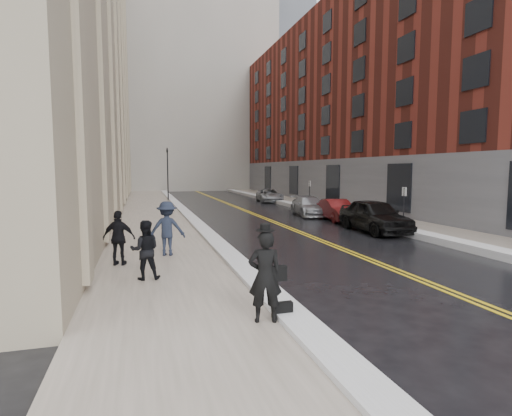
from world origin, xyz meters
TOP-DOWN VIEW (x-y plane):
  - ground at (0.00, 0.00)m, footprint 160.00×160.00m
  - sidewalk_left at (-4.50, 16.00)m, footprint 4.00×64.00m
  - sidewalk_right at (9.00, 16.00)m, footprint 3.00×64.00m
  - lane_stripe_a at (2.38, 16.00)m, footprint 0.12×64.00m
  - lane_stripe_b at (2.62, 16.00)m, footprint 0.12×64.00m
  - snow_ridge_left at (-2.20, 16.00)m, footprint 0.70×60.80m
  - snow_ridge_right at (7.15, 16.00)m, footprint 0.85×60.80m
  - building_right at (17.50, 23.00)m, footprint 14.00×50.00m
  - tower_far_center at (1.00, 56.00)m, footprint 28.00×16.00m
  - tower_far_right at (14.00, 66.00)m, footprint 22.00×18.00m
  - tower_far_left at (-12.00, 72.00)m, footprint 22.00×18.00m
  - traffic_signal at (-2.60, 30.00)m, footprint 0.18×0.15m
  - parking_sign_near at (7.90, 8.00)m, footprint 0.06×0.35m
  - parking_sign_far at (7.90, 20.00)m, footprint 0.06×0.35m
  - car_black at (6.13, 7.88)m, footprint 2.15×4.93m
  - car_maroon at (6.43, 12.49)m, footprint 1.77×4.08m
  - car_silver_near at (5.84, 15.33)m, footprint 2.34×4.64m
  - car_silver_far at (6.80, 27.02)m, footprint 2.71×4.82m
  - pedestrian_main at (-2.80, -2.28)m, footprint 0.74×0.57m
  - pedestrian_a at (-5.03, 1.53)m, footprint 0.81×0.65m
  - pedestrian_b at (-4.26, 4.48)m, footprint 1.33×0.91m
  - pedestrian_c at (-5.79, 3.43)m, footprint 1.08×0.68m

SIDE VIEW (x-z plane):
  - ground at x=0.00m, z-range 0.00..0.00m
  - lane_stripe_a at x=2.38m, z-range 0.00..0.01m
  - lane_stripe_b at x=2.62m, z-range 0.00..0.01m
  - sidewalk_left at x=-4.50m, z-range 0.00..0.15m
  - sidewalk_right at x=9.00m, z-range 0.00..0.15m
  - snow_ridge_left at x=-2.20m, z-range 0.00..0.26m
  - snow_ridge_right at x=7.15m, z-range 0.00..0.30m
  - car_silver_far at x=6.80m, z-range 0.00..1.27m
  - car_silver_near at x=5.84m, z-range 0.00..1.29m
  - car_maroon at x=6.43m, z-range 0.00..1.31m
  - car_black at x=6.13m, z-range 0.00..1.66m
  - pedestrian_a at x=-5.03m, z-range 0.15..1.77m
  - pedestrian_c at x=-5.79m, z-range 0.15..1.87m
  - pedestrian_main at x=-2.80m, z-range 0.15..1.96m
  - pedestrian_b at x=-4.26m, z-range 0.15..2.04m
  - parking_sign_near at x=7.90m, z-range 0.24..2.47m
  - parking_sign_far at x=7.90m, z-range 0.24..2.47m
  - traffic_signal at x=-2.60m, z-range 0.48..5.68m
  - building_right at x=17.50m, z-range 0.00..18.00m
  - tower_far_right at x=14.00m, z-range 0.00..44.00m
  - tower_far_center at x=1.00m, z-range 0.00..52.00m
  - tower_far_left at x=-12.00m, z-range 0.00..60.00m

